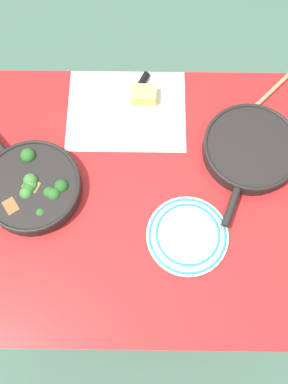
% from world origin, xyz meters
% --- Properties ---
extents(ground_plane, '(14.00, 14.00, 0.00)m').
position_xyz_m(ground_plane, '(0.00, 0.00, 0.00)').
color(ground_plane, '#476B56').
extents(dining_table_red, '(1.14, 0.91, 0.77)m').
position_xyz_m(dining_table_red, '(0.00, 0.00, 0.68)').
color(dining_table_red, red).
rests_on(dining_table_red, ground_plane).
extents(skillet_broccoli, '(0.35, 0.38, 0.07)m').
position_xyz_m(skillet_broccoli, '(-0.34, 0.01, 0.80)').
color(skillet_broccoli, black).
rests_on(skillet_broccoli, dining_table_red).
extents(skillet_eggs, '(0.30, 0.41, 0.05)m').
position_xyz_m(skillet_eggs, '(0.33, 0.15, 0.80)').
color(skillet_eggs, black).
rests_on(skillet_eggs, dining_table_red).
extents(wooden_spoon, '(0.28, 0.29, 0.02)m').
position_xyz_m(wooden_spoon, '(0.37, 0.31, 0.78)').
color(wooden_spoon, tan).
rests_on(wooden_spoon, dining_table_red).
extents(parchment_sheet, '(0.39, 0.31, 0.00)m').
position_xyz_m(parchment_sheet, '(-0.06, 0.30, 0.77)').
color(parchment_sheet, silver).
rests_on(parchment_sheet, dining_table_red).
extents(grater_knife, '(0.13, 0.23, 0.02)m').
position_xyz_m(grater_knife, '(-0.03, 0.36, 0.78)').
color(grater_knife, silver).
rests_on(grater_knife, dining_table_red).
extents(cheese_block, '(0.09, 0.06, 0.04)m').
position_xyz_m(cheese_block, '(-0.01, 0.34, 0.79)').
color(cheese_block, '#EACC66').
rests_on(cheese_block, dining_table_red).
extents(dinner_plate_stack, '(0.25, 0.25, 0.03)m').
position_xyz_m(dinner_plate_stack, '(0.13, -0.13, 0.79)').
color(dinner_plate_stack, silver).
rests_on(dinner_plate_stack, dining_table_red).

